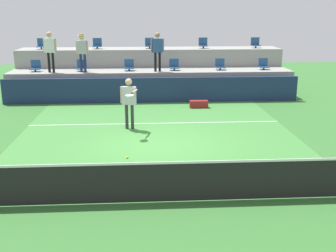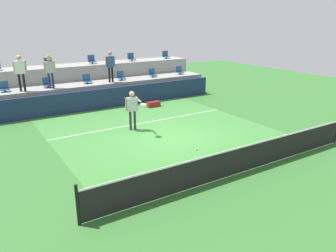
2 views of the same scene
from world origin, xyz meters
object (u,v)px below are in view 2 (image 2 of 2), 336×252
Objects in this scene: stadium_chair_lower_far_left at (4,87)px; stadium_chair_lower_mid_left at (87,80)px; spectator_with_hat at (50,68)px; stadium_chair_lower_right at (152,73)px; stadium_chair_lower_left at (47,83)px; tennis_player at (133,106)px; spectator_in_white at (110,64)px; stadium_chair_lower_far_right at (179,71)px; spectator_leaning_on_rail at (20,69)px; stadium_chair_upper_center at (92,60)px; equipment_bag at (154,104)px; tennis_ball at (197,149)px; stadium_chair_upper_right at (131,58)px; stadium_chair_upper_far_right at (166,55)px; stadium_chair_lower_mid_right at (121,76)px; stadium_chair_upper_left at (48,63)px.

stadium_chair_lower_mid_left is (4.26, 0.00, 0.00)m from stadium_chair_lower_far_left.
spectator_with_hat reaches higher than stadium_chair_lower_mid_left.
stadium_chair_lower_left is at bearing 180.00° from stadium_chair_lower_right.
spectator_with_hat is (-2.05, -0.38, 0.83)m from stadium_chair_lower_mid_left.
tennis_player is 5.39m from spectator_in_white.
spectator_leaning_on_rail is (-9.78, -0.38, 0.88)m from stadium_chair_lower_far_right.
stadium_chair_lower_right is at bearing 0.00° from stadium_chair_lower_left.
stadium_chair_upper_center is 5.12m from equipment_bag.
stadium_chair_lower_right is 7.65× the size of tennis_ball.
spectator_leaning_on_rail is at bearing -177.15° from stadium_chair_lower_right.
stadium_chair_upper_right and stadium_chair_upper_far_right have the same top height.
spectator_with_hat reaches higher than stadium_chair_lower_right.
stadium_chair_lower_mid_left is 0.30× the size of spectator_with_hat.
tennis_ball is (-6.13, -10.08, -0.85)m from stadium_chair_lower_far_right.
spectator_leaning_on_rail is at bearing -180.00° from spectator_in_white.
stadium_chair_upper_right is 0.29× the size of spectator_leaning_on_rail.
spectator_in_white is at bearing -81.95° from stadium_chair_upper_center.
stadium_chair_lower_left is 1.00× the size of stadium_chair_upper_right.
spectator_with_hat reaches higher than equipment_bag.
stadium_chair_upper_center is at bearing 26.11° from spectator_leaning_on_rail.
stadium_chair_lower_far_left is 1.00× the size of stadium_chair_lower_far_right.
spectator_with_hat is at bearing -72.55° from stadium_chair_lower_left.
spectator_in_white is (-2.40, -2.18, -0.00)m from stadium_chair_upper_right.
stadium_chair_lower_far_right is at bearing -34.45° from stadium_chair_upper_right.
stadium_chair_lower_far_left reaches higher than tennis_ball.
spectator_with_hat is at bearing 0.00° from spectator_leaning_on_rail.
spectator_leaning_on_rail is (-5.55, -0.38, 0.88)m from stadium_chair_lower_mid_right.
stadium_chair_upper_far_right is (7.98, 0.00, 0.00)m from stadium_chair_upper_left.
spectator_leaning_on_rail is at bearing -167.48° from stadium_chair_upper_far_right.
spectator_in_white is at bearing -0.00° from spectator_with_hat.
stadium_chair_lower_far_right is 11.83m from tennis_ball.
stadium_chair_upper_far_right reaches higher than stadium_chair_lower_right.
spectator_leaning_on_rail is at bearing 125.05° from tennis_player.
stadium_chair_lower_left is 1.00× the size of stadium_chair_lower_mid_left.
spectator_leaning_on_rail is at bearing -176.05° from stadium_chair_lower_mid_right.
stadium_chair_upper_far_right is at bearing 88.31° from stadium_chair_lower_far_right.
tennis_player is 1.02× the size of spectator_with_hat.
spectator_with_hat is at bearing -9.87° from stadium_chair_lower_far_left.
stadium_chair_lower_mid_left is 2.22m from stadium_chair_upper_center.
stadium_chair_lower_right is at bearing 0.00° from stadium_chair_lower_mid_left.
spectator_leaning_on_rail is at bearing -180.00° from spectator_with_hat.
stadium_chair_upper_center is 0.30× the size of spectator_with_hat.
stadium_chair_lower_left is 3.74m from stadium_chair_upper_center.
stadium_chair_lower_mid_left is 7.65× the size of tennis_ball.
stadium_chair_lower_left is 0.93m from spectator_with_hat.
stadium_chair_lower_mid_right reaches higher than tennis_player.
spectator_leaning_on_rail is at bearing 110.65° from tennis_ball.
equipment_bag is at bearing -17.61° from spectator_leaning_on_rail.
tennis_player is at bearing -96.77° from stadium_chair_upper_center.
stadium_chair_lower_right is at bearing -72.93° from stadium_chair_upper_right.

